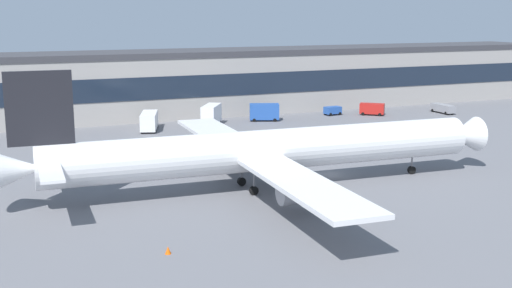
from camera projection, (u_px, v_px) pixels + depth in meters
The scene contains 10 objects.
ground_plane at pixel (330, 174), 90.09m from camera, with size 600.00×600.00×0.00m, color slate.
terminal_building at pixel (196, 82), 142.29m from camera, with size 179.33×16.27×13.92m.
airliner at pixel (261, 151), 81.82m from camera, with size 64.85×55.96×15.80m.
stair_truck at pixel (264, 111), 133.76m from camera, with size 6.46×4.39×3.55m.
catering_truck at pixel (211, 115), 127.66m from camera, with size 6.04×7.48×4.15m.
fuel_truck at pixel (149, 120), 123.44m from camera, with size 5.33×8.85×3.35m.
baggage_tug at pixel (332, 110), 141.47m from camera, with size 3.82×2.49×1.85m.
belt_loader at pixel (442, 108), 144.34m from camera, with size 2.13×6.41×1.95m.
crew_van at pixel (372, 108), 141.40m from camera, with size 5.40×5.02×2.55m.
traffic_cone_0 at pixel (168, 250), 60.48m from camera, with size 0.59×0.59×0.74m, color #F2590C.
Camera 1 is at (-43.81, -76.37, 22.11)m, focal length 45.72 mm.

